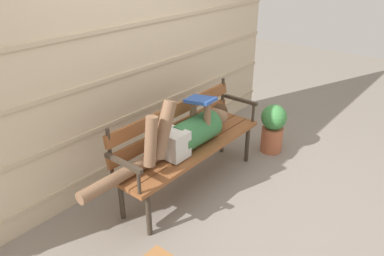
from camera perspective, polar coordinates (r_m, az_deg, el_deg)
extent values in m
plane|color=gray|center=(3.49, 2.04, -9.91)|extent=(12.00, 12.00, 0.00)
cube|color=beige|center=(3.47, -8.69, 12.41)|extent=(4.31, 0.06, 2.49)
cube|color=#C1AD8E|center=(3.83, -7.30, -2.93)|extent=(4.31, 0.02, 0.04)
cube|color=#C1AD8E|center=(3.65, -7.66, 2.79)|extent=(4.31, 0.02, 0.04)
cube|color=#C1AD8E|center=(3.50, -8.07, 9.04)|extent=(4.31, 0.02, 0.04)
cube|color=#C1AD8E|center=(3.41, -8.52, 15.73)|extent=(4.31, 0.02, 0.04)
cube|color=brown|center=(3.27, 1.88, -3.79)|extent=(1.66, 0.13, 0.04)
cube|color=brown|center=(3.35, 0.00, -3.04)|extent=(1.66, 0.13, 0.04)
cube|color=brown|center=(3.43, -1.80, -2.33)|extent=(1.66, 0.13, 0.04)
cube|color=brown|center=(3.40, -2.62, -0.12)|extent=(1.59, 0.05, 0.11)
cube|color=brown|center=(3.33, -2.69, 2.71)|extent=(1.59, 0.05, 0.11)
cylinder|color=#382D23|center=(2.91, -12.69, -3.66)|extent=(0.03, 0.03, 0.40)
cylinder|color=#382D23|center=(3.92, 4.78, 4.91)|extent=(0.03, 0.03, 0.40)
cylinder|color=#382D23|center=(2.94, -6.72, -13.18)|extent=(0.04, 0.04, 0.40)
cylinder|color=#382D23|center=(3.90, 8.64, -2.51)|extent=(0.04, 0.04, 0.40)
cylinder|color=#382D23|center=(3.13, -10.96, -10.66)|extent=(0.04, 0.04, 0.40)
cylinder|color=#382D23|center=(4.05, 4.74, -1.15)|extent=(0.04, 0.04, 0.40)
cube|color=#382D23|center=(2.75, -10.69, -5.37)|extent=(0.04, 0.39, 0.03)
cylinder|color=#382D23|center=(2.70, -8.23, -8.35)|extent=(0.03, 0.03, 0.20)
cube|color=#382D23|center=(3.85, 7.59, 4.36)|extent=(0.04, 0.39, 0.03)
cylinder|color=#382D23|center=(3.81, 9.56, 2.37)|extent=(0.03, 0.03, 0.20)
cylinder|color=#33703D|center=(3.31, 0.47, -0.51)|extent=(0.48, 0.26, 0.26)
cube|color=silver|center=(3.10, -3.02, -2.45)|extent=(0.20, 0.25, 0.23)
sphere|color=brown|center=(3.56, 4.13, 1.95)|extent=(0.19, 0.19, 0.19)
sphere|color=#382314|center=(3.56, 4.33, 2.54)|extent=(0.16, 0.16, 0.16)
cylinder|color=brown|center=(2.86, -4.43, -0.23)|extent=(0.27, 0.11, 0.47)
cylinder|color=brown|center=(2.79, -6.45, -2.10)|extent=(0.15, 0.09, 0.41)
cylinder|color=brown|center=(2.89, -10.46, -7.00)|extent=(0.82, 0.10, 0.10)
cylinder|color=brown|center=(3.26, 2.38, 1.64)|extent=(0.06, 0.06, 0.27)
cylinder|color=brown|center=(3.35, 0.19, 2.36)|extent=(0.06, 0.06, 0.27)
cube|color=#284C9E|center=(3.24, 1.30, 4.41)|extent=(0.20, 0.26, 0.06)
cylinder|color=#AD5B3D|center=(4.18, 12.29, -1.73)|extent=(0.24, 0.24, 0.28)
sphere|color=#3D8442|center=(4.06, 12.65, 1.65)|extent=(0.28, 0.28, 0.28)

